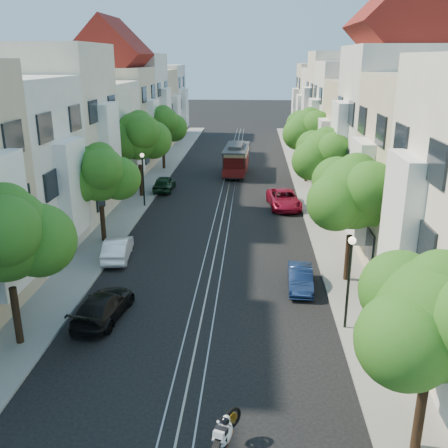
% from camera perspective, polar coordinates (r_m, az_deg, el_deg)
% --- Properties ---
extents(ground, '(200.00, 200.00, 0.00)m').
position_cam_1_polar(ground, '(44.82, 0.48, 4.01)').
color(ground, black).
rests_on(ground, ground).
extents(sidewalk_east, '(2.50, 80.00, 0.12)m').
position_cam_1_polar(sidewalk_east, '(45.03, 9.75, 3.89)').
color(sidewalk_east, gray).
rests_on(sidewalk_east, ground).
extents(sidewalk_west, '(2.50, 80.00, 0.12)m').
position_cam_1_polar(sidewalk_west, '(45.74, -8.66, 4.17)').
color(sidewalk_west, gray).
rests_on(sidewalk_west, ground).
extents(rail_left, '(0.06, 80.00, 0.02)m').
position_cam_1_polar(rail_left, '(44.84, -0.23, 4.03)').
color(rail_left, gray).
rests_on(rail_left, ground).
extents(rail_slot, '(0.06, 80.00, 0.02)m').
position_cam_1_polar(rail_slot, '(44.81, 0.48, 4.02)').
color(rail_slot, gray).
rests_on(rail_slot, ground).
extents(rail_right, '(0.06, 80.00, 0.02)m').
position_cam_1_polar(rail_right, '(44.79, 1.18, 4.01)').
color(rail_right, gray).
rests_on(rail_right, ground).
extents(lane_line, '(0.08, 80.00, 0.01)m').
position_cam_1_polar(lane_line, '(44.82, 0.48, 4.01)').
color(lane_line, tan).
rests_on(lane_line, ground).
extents(townhouses_east, '(7.75, 72.00, 12.00)m').
position_cam_1_polar(townhouses_east, '(44.72, 16.11, 10.04)').
color(townhouses_east, beige).
rests_on(townhouses_east, ground).
extents(townhouses_west, '(7.75, 72.00, 11.76)m').
position_cam_1_polar(townhouses_west, '(45.90, -14.73, 10.22)').
color(townhouses_west, silver).
rests_on(townhouses_west, ground).
extents(tree_e_a, '(4.72, 3.87, 6.27)m').
position_cam_1_polar(tree_e_a, '(14.94, 23.11, -10.22)').
color(tree_e_a, black).
rests_on(tree_e_a, ground).
extents(tree_e_b, '(4.93, 4.08, 6.68)m').
position_cam_1_polar(tree_e_b, '(25.66, 14.67, 3.27)').
color(tree_e_b, black).
rests_on(tree_e_b, ground).
extents(tree_e_c, '(4.84, 3.99, 6.52)m').
position_cam_1_polar(tree_e_c, '(36.28, 11.46, 7.63)').
color(tree_e_c, black).
rests_on(tree_e_c, ground).
extents(tree_e_d, '(5.01, 4.16, 6.85)m').
position_cam_1_polar(tree_e_d, '(47.02, 9.71, 10.48)').
color(tree_e_d, black).
rests_on(tree_e_d, ground).
extents(tree_w_a, '(4.93, 4.08, 6.68)m').
position_cam_1_polar(tree_w_a, '(20.71, -23.64, -1.32)').
color(tree_w_a, black).
rests_on(tree_w_a, ground).
extents(tree_w_b, '(4.72, 3.87, 6.27)m').
position_cam_1_polar(tree_w_b, '(31.51, -14.00, 5.46)').
color(tree_w_b, black).
rests_on(tree_w_b, ground).
extents(tree_w_c, '(5.13, 4.28, 7.09)m').
position_cam_1_polar(tree_w_c, '(41.83, -9.68, 9.79)').
color(tree_w_c, black).
rests_on(tree_w_c, ground).
extents(tree_w_d, '(4.84, 3.99, 6.52)m').
position_cam_1_polar(tree_w_d, '(52.57, -6.99, 11.13)').
color(tree_w_d, black).
rests_on(tree_w_d, ground).
extents(lamp_east, '(0.32, 0.32, 4.16)m').
position_cam_1_polar(lamp_east, '(21.46, 14.17, -5.03)').
color(lamp_east, black).
rests_on(lamp_east, ground).
extents(lamp_west, '(0.32, 0.32, 4.16)m').
position_cam_1_polar(lamp_west, '(39.20, -9.26, 5.93)').
color(lamp_west, black).
rests_on(lamp_west, ground).
extents(sportbike_rider, '(0.88, 1.83, 1.33)m').
position_cam_1_polar(sportbike_rider, '(15.82, -0.06, -23.03)').
color(sportbike_rider, black).
rests_on(sportbike_rider, ground).
extents(cable_car, '(2.60, 7.34, 2.78)m').
position_cam_1_polar(cable_car, '(50.59, 1.43, 7.59)').
color(cable_car, black).
rests_on(cable_car, ground).
extents(parked_car_e_mid, '(1.32, 3.47, 1.13)m').
position_cam_1_polar(parked_car_e_mid, '(25.76, 8.71, -6.14)').
color(parked_car_e_mid, '#0C1A3C').
rests_on(parked_car_e_mid, ground).
extents(parked_car_e_far, '(2.79, 5.14, 1.37)m').
position_cam_1_polar(parked_car_e_far, '(39.37, 6.85, 2.85)').
color(parked_car_e_far, maroon).
rests_on(parked_car_e_far, ground).
extents(parked_car_w_near, '(2.21, 4.46, 1.24)m').
position_cam_1_polar(parked_car_w_near, '(23.29, -13.65, -9.10)').
color(parked_car_w_near, black).
rests_on(parked_car_w_near, ground).
extents(parked_car_w_mid, '(1.76, 4.00, 1.28)m').
position_cam_1_polar(parked_car_w_mid, '(29.75, -12.06, -2.74)').
color(parked_car_w_mid, white).
rests_on(parked_car_w_mid, ground).
extents(parked_car_w_far, '(1.64, 3.99, 1.35)m').
position_cam_1_polar(parked_car_w_far, '(44.40, -6.84, 4.64)').
color(parked_car_w_far, black).
rests_on(parked_car_w_far, ground).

